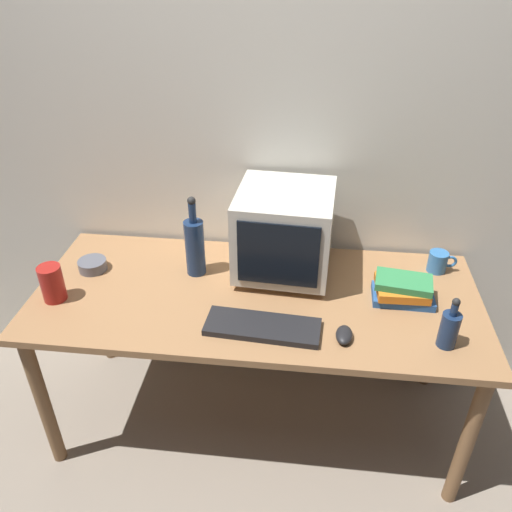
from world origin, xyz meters
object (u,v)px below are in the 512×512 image
Objects in this scene: keyboard at (263,327)px; bottle_short at (449,328)px; bottle_tall at (195,245)px; mug at (438,262)px; cd_spindle at (93,265)px; computer_mouse at (344,335)px; crt_monitor at (284,232)px; metal_canister at (52,283)px; book_stack at (403,289)px.

bottle_short is (0.65, -0.01, 0.06)m from keyboard.
bottle_tall is 1.03m from mug.
bottle_short is at bearing -12.50° from cd_spindle.
bottle_tall is (-0.61, 0.35, 0.12)m from computer_mouse.
mug is (0.70, 0.46, 0.03)m from keyboard.
crt_monitor is 0.83m from cd_spindle.
bottle_tall is at bearing 25.58° from metal_canister.
bottle_tall is 0.46m from cd_spindle.
keyboard is 0.65m from bottle_short.
bottle_short is at bearing 5.89° from computer_mouse.
book_stack is (0.84, -0.09, -0.09)m from bottle_tall.
keyboard is 3.50× the size of cd_spindle.
book_stack is (0.53, 0.25, 0.03)m from keyboard.
bottle_short is at bearing 3.21° from keyboard.
book_stack is 0.28m from mug.
mug is at bearing 6.20° from cd_spindle.
computer_mouse is at bearing -5.44° from metal_canister.
book_stack is 2.00× the size of cd_spindle.
computer_mouse is 0.28× the size of bottle_tall.
bottle_tall is at bearing 154.34° from computer_mouse.
crt_monitor is 3.41× the size of cd_spindle.
crt_monitor is 1.15× the size of bottle_tall.
mug is at bearing 83.64° from bottle_short.
bottle_short is at bearing -19.63° from bottle_tall.
book_stack is 1.60× the size of metal_canister.
bottle_short is 1.49m from metal_canister.
mug is at bearing 13.71° from metal_canister.
mug is (1.02, 0.13, -0.09)m from bottle_tall.
bottle_tall reaches higher than mug.
cd_spindle is (-1.06, 0.32, 0.00)m from computer_mouse.
keyboard is at bearing -21.78° from cd_spindle.
bottle_short is 0.85× the size of book_stack.
book_stack reaches higher than keyboard.
bottle_tall reaches higher than metal_canister.
crt_monitor reaches higher than book_stack.
keyboard is 0.29m from computer_mouse.
cd_spindle reaches higher than keyboard.
metal_canister is at bearing -154.42° from bottle_tall.
crt_monitor is 0.37m from bottle_tall.
crt_monitor is 0.52m from book_stack.
bottle_tall is at bearing -171.88° from crt_monitor.
computer_mouse is 0.63m from mug.
cd_spindle reaches higher than computer_mouse.
bottle_tall is 0.85m from book_stack.
crt_monitor is 0.94m from metal_canister.
cd_spindle is (-1.47, -0.16, -0.02)m from mug.
mug reaches higher than computer_mouse.
computer_mouse is 0.49× the size of bottle_short.
cd_spindle is at bearing -174.12° from crt_monitor.
mug reaches higher than cd_spindle.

